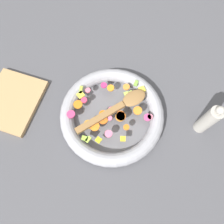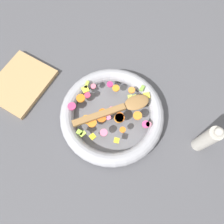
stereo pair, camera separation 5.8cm
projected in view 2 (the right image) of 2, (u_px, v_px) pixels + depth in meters
The scene contains 6 objects.
ground_plane at pixel (112, 117), 0.82m from camera, with size 4.00×4.00×0.00m, color #4C4C51.
skillet at pixel (112, 115), 0.80m from camera, with size 0.38×0.38×0.05m.
chopped_vegetables at pixel (109, 111), 0.77m from camera, with size 0.28×0.30×0.01m.
wooden_spoon at pixel (120, 108), 0.76m from camera, with size 0.24×0.21×0.01m.
pepper_mill at pixel (207, 139), 0.70m from camera, with size 0.04×0.04×0.18m.
cutting_board at pixel (21, 83), 0.86m from camera, with size 0.23×0.20×0.02m.
Camera 2 is at (0.24, 0.14, 0.77)m, focal length 35.00 mm.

